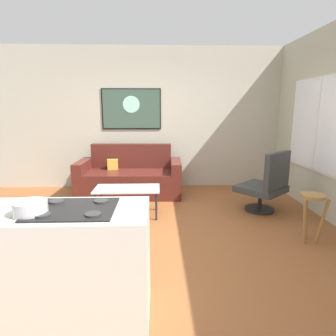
% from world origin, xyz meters
% --- Properties ---
extents(ground, '(6.40, 6.40, 0.04)m').
position_xyz_m(ground, '(0.00, 0.00, -0.02)').
color(ground, brown).
extents(back_wall, '(6.40, 0.05, 2.80)m').
position_xyz_m(back_wall, '(0.00, 2.42, 1.40)').
color(back_wall, '#B7B19E').
rests_on(back_wall, ground).
extents(couch, '(1.94, 0.91, 0.93)m').
position_xyz_m(couch, '(-0.40, 1.83, 0.31)').
color(couch, '#4F1E18').
rests_on(couch, ground).
extents(coffee_table, '(0.98, 0.50, 0.43)m').
position_xyz_m(coffee_table, '(-0.33, 0.73, 0.39)').
color(coffee_table, silver).
rests_on(coffee_table, ground).
extents(armchair, '(0.90, 0.90, 0.97)m').
position_xyz_m(armchair, '(1.82, 0.80, 0.45)').
color(armchair, black).
rests_on(armchair, ground).
extents(bar_stool, '(0.33, 0.32, 0.61)m').
position_xyz_m(bar_stool, '(1.98, -0.24, 0.46)').
color(bar_stool, olive).
rests_on(bar_stool, ground).
extents(kitchen_counter, '(1.68, 0.60, 0.91)m').
position_xyz_m(kitchen_counter, '(-0.77, -1.43, 0.45)').
color(kitchen_counter, silver).
rests_on(kitchen_counter, ground).
extents(mixing_bowl, '(0.23, 0.23, 0.10)m').
position_xyz_m(mixing_bowl, '(-0.73, -1.53, 0.93)').
color(mixing_bowl, silver).
rests_on(mixing_bowl, kitchen_counter).
extents(wall_painting, '(1.18, 0.03, 0.80)m').
position_xyz_m(wall_painting, '(-0.39, 2.38, 1.60)').
color(wall_painting, black).
extents(window, '(0.03, 1.63, 1.44)m').
position_xyz_m(window, '(2.59, 0.90, 1.36)').
color(window, silver).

